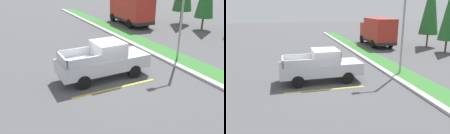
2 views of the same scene
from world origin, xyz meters
The scene contains 10 objects.
ground_plane centered at (0.00, 0.00, 0.00)m, with size 120.00×120.00×0.00m, color #4C4C4F.
parking_line_near centered at (-1.97, 0.03, 0.00)m, with size 0.12×4.80×0.01m, color yellow.
parking_line_far centered at (1.13, 0.03, 0.00)m, with size 0.12×4.80×0.01m, color yellow.
curb_strip centered at (0.00, 5.00, 0.07)m, with size 56.00×0.40×0.15m, color #B2B2AD.
grass_median centered at (0.00, 6.10, 0.03)m, with size 56.00×1.80×0.06m, color #387533.
pickup_truck_main centered at (-0.42, 0.08, 1.04)m, with size 2.06×5.27×2.10m.
cargo_truck_distant centered at (-12.44, 9.05, 1.85)m, with size 6.87×2.67×3.40m.
street_light centered at (-0.83, 5.75, 4.15)m, with size 0.24×1.49×7.19m.
cypress_tree_leftmost centered at (-10.30, 14.71, 5.02)m, with size 2.22×2.22×8.52m.
cypress_tree_left_inner centered at (-6.79, 14.53, 4.26)m, with size 1.88×1.88×7.24m.
Camera 2 is at (12.95, -2.02, 4.66)m, focal length 34.91 mm.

